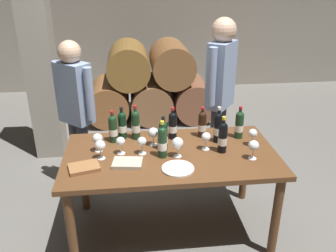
% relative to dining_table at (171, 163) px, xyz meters
% --- Properties ---
extents(ground_plane, '(14.00, 14.00, 0.00)m').
position_rel_dining_table_xyz_m(ground_plane, '(0.00, 0.00, -0.67)').
color(ground_plane, '#66635E').
extents(cellar_back_wall, '(10.00, 0.24, 2.80)m').
position_rel_dining_table_xyz_m(cellar_back_wall, '(0.00, 4.20, 0.73)').
color(cellar_back_wall, gray).
rests_on(cellar_back_wall, ground_plane).
extents(barrel_stack, '(1.86, 0.90, 1.15)m').
position_rel_dining_table_xyz_m(barrel_stack, '(0.00, 2.60, -0.15)').
color(barrel_stack, brown).
rests_on(barrel_stack, ground_plane).
extents(stone_pillar, '(0.32, 0.32, 2.60)m').
position_rel_dining_table_xyz_m(stone_pillar, '(-1.30, 1.60, 0.63)').
color(stone_pillar, gray).
rests_on(stone_pillar, ground_plane).
extents(dining_table, '(1.70, 0.90, 0.76)m').
position_rel_dining_table_xyz_m(dining_table, '(0.00, 0.00, 0.00)').
color(dining_table, brown).
rests_on(dining_table, ground_plane).
extents(wine_bottle_0, '(0.07, 0.07, 0.28)m').
position_rel_dining_table_xyz_m(wine_bottle_0, '(-0.46, 0.26, 0.21)').
color(wine_bottle_0, '#19381E').
rests_on(wine_bottle_0, dining_table).
extents(wine_bottle_1, '(0.07, 0.07, 0.28)m').
position_rel_dining_table_xyz_m(wine_bottle_1, '(0.05, 0.27, 0.21)').
color(wine_bottle_1, black).
rests_on(wine_bottle_1, dining_table).
extents(wine_bottle_2, '(0.07, 0.07, 0.27)m').
position_rel_dining_table_xyz_m(wine_bottle_2, '(0.31, 0.28, 0.21)').
color(wine_bottle_2, black).
rests_on(wine_bottle_2, dining_table).
extents(wine_bottle_3, '(0.07, 0.07, 0.31)m').
position_rel_dining_table_xyz_m(wine_bottle_3, '(-0.27, 0.30, 0.22)').
color(wine_bottle_3, '#19381E').
rests_on(wine_bottle_3, dining_table).
extents(wine_bottle_4, '(0.07, 0.07, 0.32)m').
position_rel_dining_table_xyz_m(wine_bottle_4, '(0.42, 0.16, 0.23)').
color(wine_bottle_4, black).
rests_on(wine_bottle_4, dining_table).
extents(wine_bottle_5, '(0.07, 0.07, 0.29)m').
position_rel_dining_table_xyz_m(wine_bottle_5, '(0.62, 0.22, 0.22)').
color(wine_bottle_5, '#19381E').
rests_on(wine_bottle_5, dining_table).
extents(wine_bottle_6, '(0.07, 0.07, 0.29)m').
position_rel_dining_table_xyz_m(wine_bottle_6, '(-0.38, 0.33, 0.22)').
color(wine_bottle_6, black).
rests_on(wine_bottle_6, dining_table).
extents(wine_bottle_7, '(0.07, 0.07, 0.29)m').
position_rel_dining_table_xyz_m(wine_bottle_7, '(-0.05, 0.08, 0.22)').
color(wine_bottle_7, black).
rests_on(wine_bottle_7, dining_table).
extents(wine_bottle_8, '(0.07, 0.07, 0.30)m').
position_rel_dining_table_xyz_m(wine_bottle_8, '(-0.07, -0.05, 0.22)').
color(wine_bottle_8, '#19381E').
rests_on(wine_bottle_8, dining_table).
extents(wine_bottle_9, '(0.07, 0.07, 0.31)m').
position_rel_dining_table_xyz_m(wine_bottle_9, '(0.41, -0.02, 0.22)').
color(wine_bottle_9, black).
rests_on(wine_bottle_9, dining_table).
extents(wine_glass_0, '(0.09, 0.09, 0.16)m').
position_rel_dining_table_xyz_m(wine_glass_0, '(0.05, -0.06, 0.21)').
color(wine_glass_0, white).
rests_on(wine_glass_0, dining_table).
extents(wine_glass_1, '(0.08, 0.08, 0.15)m').
position_rel_dining_table_xyz_m(wine_glass_1, '(0.29, 0.04, 0.20)').
color(wine_glass_1, white).
rests_on(wine_glass_1, dining_table).
extents(wine_glass_2, '(0.07, 0.07, 0.15)m').
position_rel_dining_table_xyz_m(wine_glass_2, '(0.69, 0.06, 0.20)').
color(wine_glass_2, white).
rests_on(wine_glass_2, dining_table).
extents(wine_glass_3, '(0.08, 0.08, 0.16)m').
position_rel_dining_table_xyz_m(wine_glass_3, '(-0.58, 0.10, 0.20)').
color(wine_glass_3, white).
rests_on(wine_glass_3, dining_table).
extents(wine_glass_4, '(0.07, 0.07, 0.15)m').
position_rel_dining_table_xyz_m(wine_glass_4, '(-0.39, 0.04, 0.19)').
color(wine_glass_4, white).
rests_on(wine_glass_4, dining_table).
extents(wine_glass_5, '(0.09, 0.09, 0.16)m').
position_rel_dining_table_xyz_m(wine_glass_5, '(-0.13, 0.16, 0.20)').
color(wine_glass_5, white).
rests_on(wine_glass_5, dining_table).
extents(wine_glass_6, '(0.08, 0.08, 0.16)m').
position_rel_dining_table_xyz_m(wine_glass_6, '(-0.55, -0.03, 0.20)').
color(wine_glass_6, white).
rests_on(wine_glass_6, dining_table).
extents(wine_glass_7, '(0.08, 0.08, 0.16)m').
position_rel_dining_table_xyz_m(wine_glass_7, '(0.62, -0.16, 0.20)').
color(wine_glass_7, white).
rests_on(wine_glass_7, dining_table).
extents(wine_glass_8, '(0.07, 0.07, 0.15)m').
position_rel_dining_table_xyz_m(wine_glass_8, '(-0.23, 0.02, 0.20)').
color(wine_glass_8, white).
rests_on(wine_glass_8, dining_table).
extents(tasting_notebook, '(0.24, 0.19, 0.03)m').
position_rel_dining_table_xyz_m(tasting_notebook, '(-0.35, -0.14, 0.11)').
color(tasting_notebook, '#B2A893').
rests_on(tasting_notebook, dining_table).
extents(leather_ledger, '(0.25, 0.21, 0.03)m').
position_rel_dining_table_xyz_m(leather_ledger, '(-0.66, -0.17, 0.11)').
color(leather_ledger, '#936038').
rests_on(leather_ledger, dining_table).
extents(serving_plate, '(0.24, 0.24, 0.01)m').
position_rel_dining_table_xyz_m(serving_plate, '(0.02, -0.25, 0.10)').
color(serving_plate, white).
rests_on(serving_plate, dining_table).
extents(sommelier_presenting, '(0.34, 0.41, 1.72)m').
position_rel_dining_table_xyz_m(sommelier_presenting, '(0.58, 0.75, 0.37)').
color(sommelier_presenting, '#383842').
rests_on(sommelier_presenting, ground_plane).
extents(taster_seated_left, '(0.39, 0.35, 1.54)m').
position_rel_dining_table_xyz_m(taster_seated_left, '(-0.82, 0.72, 0.25)').
color(taster_seated_left, '#383842').
rests_on(taster_seated_left, ground_plane).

